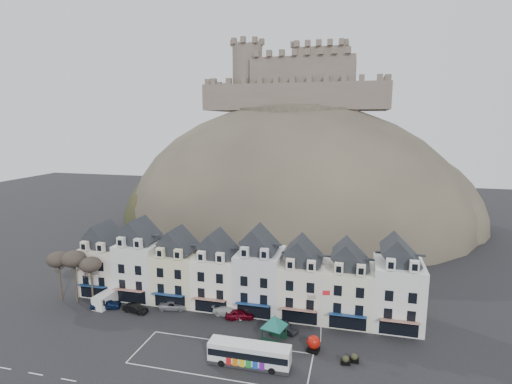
% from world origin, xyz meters
% --- Properties ---
extents(ground, '(300.00, 300.00, 0.00)m').
position_xyz_m(ground, '(0.00, 0.00, 0.00)').
color(ground, black).
rests_on(ground, ground).
extents(coach_bay_markings, '(22.00, 7.50, 0.01)m').
position_xyz_m(coach_bay_markings, '(2.00, 1.25, 0.00)').
color(coach_bay_markings, silver).
rests_on(coach_bay_markings, ground).
extents(townhouse_terrace, '(54.40, 9.35, 11.80)m').
position_xyz_m(townhouse_terrace, '(0.15, 15.97, 5.30)').
color(townhouse_terrace, silver).
rests_on(townhouse_terrace, ground).
extents(castle_hill, '(100.00, 76.00, 68.00)m').
position_xyz_m(castle_hill, '(1.25, 68.95, 0.11)').
color(castle_hill, '#3E3730').
rests_on(castle_hill, ground).
extents(castle, '(50.20, 22.20, 22.00)m').
position_xyz_m(castle, '(0.51, 75.93, 40.19)').
color(castle, '#685B4F').
rests_on(castle, ground).
extents(tree_left_far, '(3.61, 3.61, 8.24)m').
position_xyz_m(tree_left_far, '(-29.00, 10.50, 6.90)').
color(tree_left_far, '#322A1F').
rests_on(tree_left_far, ground).
extents(tree_left_mid, '(3.78, 3.78, 8.64)m').
position_xyz_m(tree_left_mid, '(-26.00, 10.50, 7.24)').
color(tree_left_mid, '#322A1F').
rests_on(tree_left_mid, ground).
extents(tree_left_near, '(3.43, 3.43, 7.84)m').
position_xyz_m(tree_left_near, '(-23.00, 10.50, 6.55)').
color(tree_left_near, '#322A1F').
rests_on(tree_left_near, ground).
extents(bus, '(9.97, 2.37, 2.81)m').
position_xyz_m(bus, '(5.75, 0.77, 1.55)').
color(bus, '#262628').
rests_on(bus, ground).
extents(bus_shelter, '(5.70, 5.70, 3.72)m').
position_xyz_m(bus_shelter, '(7.60, 6.67, 2.89)').
color(bus_shelter, black).
rests_on(bus_shelter, ground).
extents(red_buoy, '(1.73, 1.73, 2.14)m').
position_xyz_m(red_buoy, '(12.92, 5.64, 1.09)').
color(red_buoy, black).
rests_on(red_buoy, ground).
extents(flagpole, '(1.07, 0.28, 7.50)m').
position_xyz_m(flagpole, '(13.70, 8.18, 4.28)').
color(flagpole, silver).
rests_on(flagpole, ground).
extents(white_van, '(2.45, 4.81, 2.12)m').
position_xyz_m(white_van, '(-20.52, 10.52, 1.06)').
color(white_van, silver).
rests_on(white_van, ground).
extents(planter_west, '(1.20, 0.79, 1.13)m').
position_xyz_m(planter_west, '(17.00, 3.77, 0.55)').
color(planter_west, black).
rests_on(planter_west, ground).
extents(planter_east, '(1.17, 0.80, 1.15)m').
position_xyz_m(planter_east, '(18.00, 4.47, 0.55)').
color(planter_east, black).
rests_on(planter_east, ground).
extents(car_navy, '(4.89, 3.37, 1.55)m').
position_xyz_m(car_navy, '(-20.00, 9.55, 0.77)').
color(car_navy, '#0C1A3E').
rests_on(car_navy, ground).
extents(car_black, '(4.14, 1.98, 1.31)m').
position_xyz_m(car_black, '(-14.80, 9.50, 0.65)').
color(car_black, black).
rests_on(car_black, ground).
extents(car_silver, '(4.73, 2.91, 1.24)m').
position_xyz_m(car_silver, '(-9.60, 12.00, 0.62)').
color(car_silver, '#9D9FA5').
rests_on(car_silver, ground).
extents(car_white, '(5.42, 2.77, 1.51)m').
position_xyz_m(car_white, '(-0.40, 12.00, 0.75)').
color(car_white, silver).
rests_on(car_white, ground).
extents(car_maroon, '(4.60, 2.93, 1.46)m').
position_xyz_m(car_maroon, '(1.37, 11.50, 0.73)').
color(car_maroon, '#540412').
rests_on(car_maroon, ground).
extents(car_charcoal, '(4.35, 3.00, 1.36)m').
position_xyz_m(car_charcoal, '(8.34, 9.50, 0.68)').
color(car_charcoal, black).
rests_on(car_charcoal, ground).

